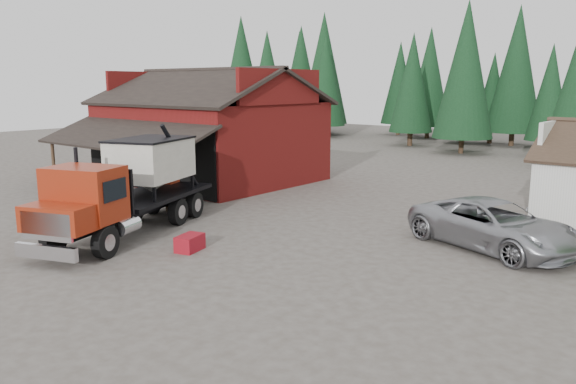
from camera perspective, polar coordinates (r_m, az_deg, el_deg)
The scene contains 8 objects.
ground at distance 22.70m, azimuth -7.41°, elevation -4.88°, with size 120.00×120.00×0.00m, color #4B443B.
red_barn at distance 36.81m, azimuth -8.00°, elevation 5.42°, with size 12.80×13.63×7.18m.
conifer_backdrop at distance 59.39m, azimuth 23.70°, elevation 4.05°, with size 76.00×16.00×16.00m, color black, non-canonical shape.
near_pine_a at distance 57.29m, azimuth -2.11°, elevation 11.14°, with size 4.40×4.40×11.40m.
near_pine_d at distance 52.81m, azimuth 17.60°, elevation 11.76°, with size 5.28×5.28×13.40m.
feed_truck at distance 24.03m, azimuth -15.81°, elevation 0.74°, with size 5.93×10.11×4.43m.
silver_car at distance 22.52m, azimuth 20.20°, elevation -3.18°, with size 3.06×6.64×1.84m, color #9D9EA4.
equip_box at distance 21.38m, azimuth -9.95°, elevation -5.11°, with size 0.70×1.10×0.60m, color maroon.
Camera 1 is at (16.03, -14.85, 6.13)m, focal length 35.00 mm.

